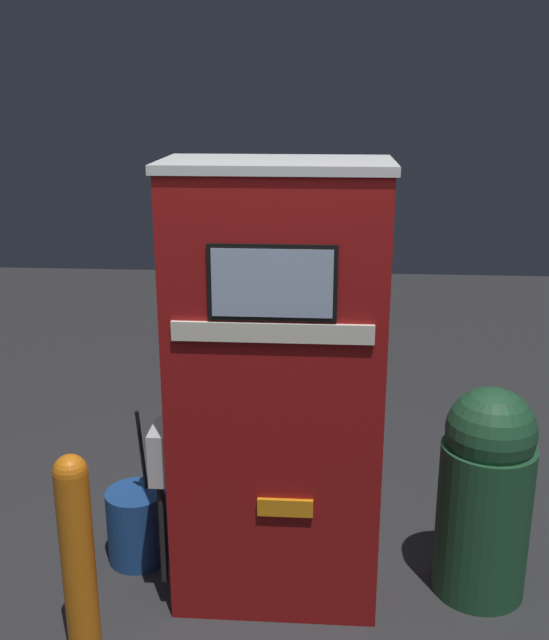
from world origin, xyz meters
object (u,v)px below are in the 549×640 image
object	(u,v)px
trash_bin	(485,491)
squeegee_bucket	(137,525)
gas_pump	(276,392)
safety_bollard	(77,552)

from	to	relation	value
trash_bin	squeegee_bucket	size ratio (longest dim) A/B	1.21
gas_pump	trash_bin	bearing A→B (deg)	3.72
gas_pump	safety_bollard	bearing A→B (deg)	-148.04
safety_bollard	trash_bin	xyz separation A→B (m)	(1.81, 0.57, 0.04)
safety_bollard	squeegee_bucket	bearing A→B (deg)	84.47
safety_bollard	trash_bin	distance (m)	1.90
trash_bin	squeegee_bucket	world-z (taller)	trash_bin
gas_pump	trash_bin	xyz separation A→B (m)	(1.00, 0.07, -0.51)
gas_pump	safety_bollard	distance (m)	1.10
gas_pump	squeegee_bucket	world-z (taller)	gas_pump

